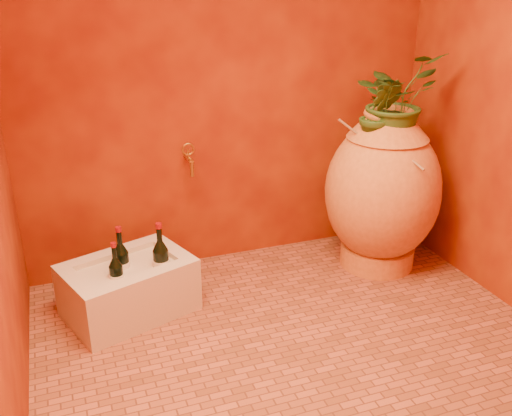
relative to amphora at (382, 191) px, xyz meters
name	(u,v)px	position (x,y,z in m)	size (l,w,h in m)	color
floor	(293,339)	(-0.81, -0.56, -0.49)	(2.50, 2.50, 0.00)	#9C4F33
wall_back	(229,58)	(-0.81, 0.44, 0.76)	(2.50, 0.02, 2.50)	#5D0F05
amphora	(382,191)	(0.00, 0.00, 0.00)	(0.82, 0.82, 0.99)	#D0843A
stone_basin	(129,289)	(-1.54, -0.03, -0.35)	(0.75, 0.64, 0.30)	beige
wine_bottle_a	(161,262)	(-1.37, -0.07, -0.20)	(0.09, 0.09, 0.35)	black
wine_bottle_b	(117,277)	(-1.61, -0.11, -0.22)	(0.07, 0.07, 0.30)	black
wine_bottle_c	(122,264)	(-1.56, -0.01, -0.21)	(0.08, 0.08, 0.34)	black
wall_tap	(189,157)	(-1.09, 0.35, 0.22)	(0.08, 0.16, 0.18)	#A47E26
plant_main	(395,99)	(0.03, 0.00, 0.55)	(0.47, 0.41, 0.53)	#294E1C
plant_side	(379,114)	(-0.09, -0.03, 0.48)	(0.22, 0.18, 0.40)	#294E1C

